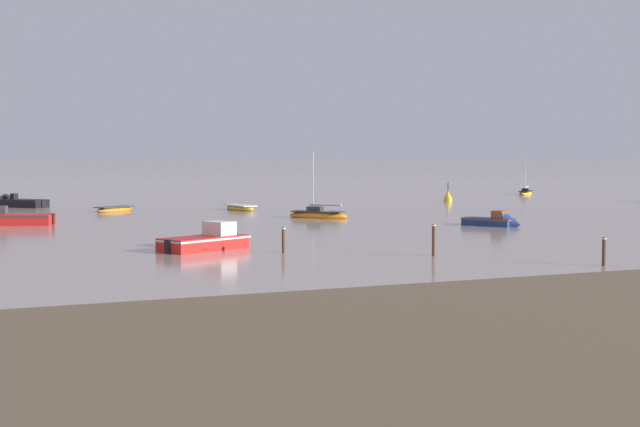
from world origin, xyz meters
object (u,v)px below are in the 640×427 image
object	(u,v)px
motorboat_moored_1	(497,223)
sailboat_moored_1	(318,215)
rowboat_moored_0	(240,208)
mooring_post_right	(283,241)
motorboat_moored_0	(216,242)
mooring_post_near	(604,252)
motorboat_moored_3	(2,221)
channel_buoy	(448,198)
rowboat_moored_1	(114,210)
mooring_post_left	(434,241)
sailboat_moored_0	(526,193)
motorboat_moored_2	(13,204)

from	to	relation	value
motorboat_moored_1	sailboat_moored_1	bearing A→B (deg)	-174.16
rowboat_moored_0	mooring_post_right	xyz separation A→B (m)	(-9.49, -36.25, 0.48)
motorboat_moored_0	mooring_post_near	bearing A→B (deg)	-71.33
motorboat_moored_3	channel_buoy	size ratio (longest dim) A/B	3.01
motorboat_moored_0	channel_buoy	world-z (taller)	channel_buoy
motorboat_moored_0	sailboat_moored_1	xyz separation A→B (m)	(14.89, 20.24, -0.09)
rowboat_moored_1	mooring_post_left	bearing A→B (deg)	-110.75
motorboat_moored_1	mooring_post_left	world-z (taller)	mooring_post_left
motorboat_moored_3	mooring_post_right	size ratio (longest dim) A/B	4.48
sailboat_moored_0	mooring_post_near	xyz separation A→B (m)	(-40.47, -63.03, 0.45)
mooring_post_near	mooring_post_right	bearing A→B (deg)	136.57
rowboat_moored_0	sailboat_moored_1	bearing A→B (deg)	1.12
mooring_post_right	motorboat_moored_2	bearing A→B (deg)	100.91
motorboat_moored_0	mooring_post_near	world-z (taller)	motorboat_moored_0
rowboat_moored_0	rowboat_moored_1	xyz separation A→B (m)	(-11.22, 2.64, -0.01)
rowboat_moored_1	motorboat_moored_2	size ratio (longest dim) A/B	0.71
mooring_post_near	mooring_post_right	xyz separation A→B (m)	(-12.11, 11.46, 0.00)
rowboat_moored_0	sailboat_moored_1	world-z (taller)	sailboat_moored_1
rowboat_moored_0	motorboat_moored_3	bearing A→B (deg)	-77.01
mooring_post_right	mooring_post_left	bearing A→B (deg)	-34.49
sailboat_moored_0	motorboat_moored_2	xyz separation A→B (m)	(-62.19, -1.73, 0.07)
sailboat_moored_0	mooring_post_right	bearing A→B (deg)	-0.03
rowboat_moored_0	rowboat_moored_1	bearing A→B (deg)	-114.39
motorboat_moored_0	motorboat_moored_1	bearing A→B (deg)	-8.79
motorboat_moored_2	mooring_post_near	xyz separation A→B (m)	(21.72, -61.31, 0.37)
motorboat_moored_0	rowboat_moored_1	bearing A→B (deg)	62.59
motorboat_moored_2	mooring_post_right	distance (m)	50.77
motorboat_moored_0	sailboat_moored_1	world-z (taller)	sailboat_moored_1
motorboat_moored_3	mooring_post_near	xyz separation A→B (m)	(24.60, -37.86, 0.36)
rowboat_moored_1	motorboat_moored_2	distance (m)	13.49
rowboat_moored_1	motorboat_moored_2	world-z (taller)	motorboat_moored_2
motorboat_moored_2	mooring_post_near	world-z (taller)	mooring_post_near
motorboat_moored_2	mooring_post_right	xyz separation A→B (m)	(9.61, -49.85, 0.38)
rowboat_moored_1	mooring_post_right	world-z (taller)	mooring_post_right
motorboat_moored_2	mooring_post_near	bearing A→B (deg)	154.14
sailboat_moored_1	mooring_post_left	world-z (taller)	sailboat_moored_1
motorboat_moored_0	mooring_post_near	distance (m)	21.15
motorboat_moored_1	motorboat_moored_2	bearing A→B (deg)	-170.36
rowboat_moored_1	sailboat_moored_1	world-z (taller)	sailboat_moored_1
rowboat_moored_0	channel_buoy	bearing A→B (deg)	89.29
motorboat_moored_2	mooring_post_left	world-z (taller)	mooring_post_left
rowboat_moored_1	channel_buoy	xyz separation A→B (m)	(36.54, 2.02, 0.29)
sailboat_moored_1	motorboat_moored_0	bearing A→B (deg)	100.19
motorboat_moored_3	sailboat_moored_1	world-z (taller)	sailboat_moored_1
motorboat_moored_1	rowboat_moored_0	bearing A→B (deg)	175.96
sailboat_moored_0	motorboat_moored_2	size ratio (longest dim) A/B	0.85
mooring_post_near	motorboat_moored_2	bearing A→B (deg)	109.51
mooring_post_left	motorboat_moored_2	bearing A→B (deg)	106.66
motorboat_moored_0	rowboat_moored_0	bearing A→B (deg)	43.67
motorboat_moored_1	mooring_post_near	world-z (taller)	mooring_post_near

